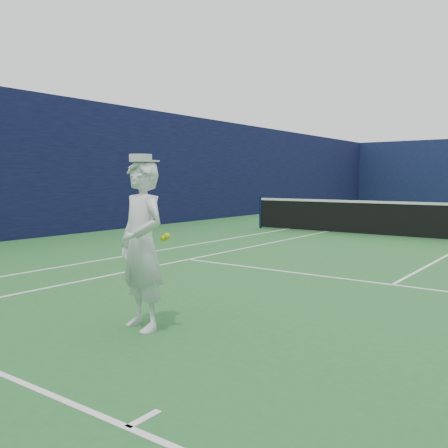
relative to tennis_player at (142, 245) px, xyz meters
The scene contains 1 object.
tennis_player is the anchor object (origin of this frame).
Camera 1 is at (2.37, -14.05, 1.63)m, focal length 40.00 mm.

